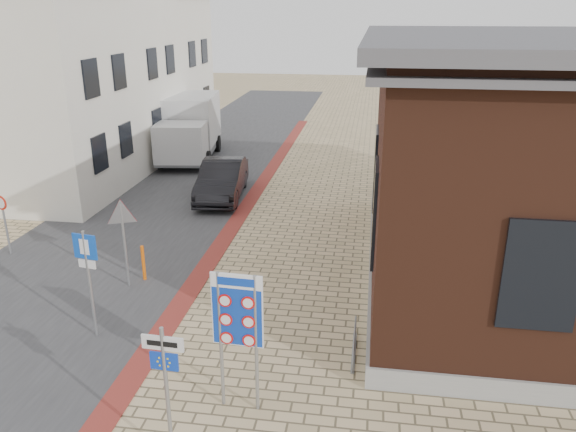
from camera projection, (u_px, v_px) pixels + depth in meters
The scene contains 15 objects.
ground at pixel (216, 404), 11.15m from camera, with size 120.00×120.00×0.00m, color tan.
road_strip at pixel (188, 179), 25.83m from camera, with size 7.00×60.00×0.02m, color #38383A.
curb_strip at pixel (236, 222), 20.70m from camera, with size 0.60×40.00×0.02m, color maroon.
townhouse_near at pixel (25, 95), 22.38m from camera, with size 7.40×6.40×8.30m.
townhouse_mid at pixel (94, 69), 27.80m from camera, with size 7.40×6.40×9.10m.
townhouse_far at pixel (142, 66), 33.51m from camera, with size 7.40×6.40×8.30m.
bike_rack at pixel (354, 343), 12.73m from camera, with size 0.08×1.80×0.60m.
sedan at pixel (222, 179), 23.15m from camera, with size 1.64×4.69×1.54m, color black.
box_truck at pixel (190, 128), 28.90m from camera, with size 3.19×6.33×3.17m.
border_sign at pixel (237, 313), 10.39m from camera, with size 0.99×0.11×2.90m.
essen_sign at pixel (165, 374), 9.20m from camera, with size 0.71×0.07×2.64m.
parking_sign at pixel (87, 265), 12.85m from camera, with size 0.60×0.13×2.72m.
yield_sign at pixel (122, 222), 15.26m from camera, with size 0.84×0.42×2.54m.
speed_sign at pixel (4, 216), 17.55m from camera, with size 0.46×0.15×1.98m.
bollard at pixel (143, 263), 16.09m from camera, with size 0.10×0.10×1.07m, color orange.
Camera 1 is at (2.80, -8.84, 7.38)m, focal length 35.00 mm.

